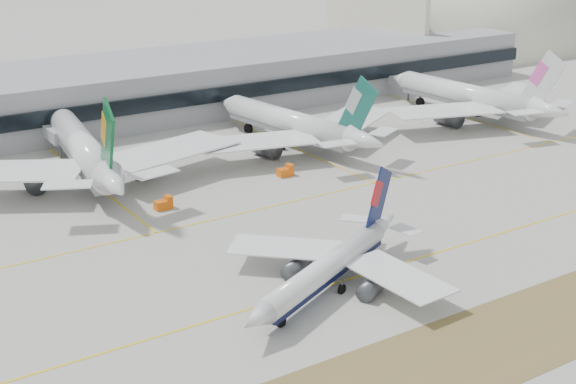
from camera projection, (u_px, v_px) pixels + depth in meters
ground at (363, 259)px, 137.66m from camera, size 3000.00×3000.00×0.00m
taxiing_airliner at (331, 266)px, 126.16m from camera, size 43.83×37.28×15.71m
widebody_eva at (86, 153)px, 173.97m from camera, size 67.54×66.67×24.31m
widebody_cathay at (295, 125)px, 198.31m from camera, size 60.70×59.92×21.85m
widebody_china_air at (472, 98)px, 224.75m from camera, size 64.30×63.07×22.98m
terminal at (113, 92)px, 225.71m from camera, size 280.00×43.10×15.00m
hangar at (459, 54)px, 323.22m from camera, size 91.00×60.00×60.00m
gse_b at (164, 204)px, 159.71m from camera, size 3.55×2.00×2.60m
gse_c at (286, 171)px, 179.07m from camera, size 3.55×2.00×2.60m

